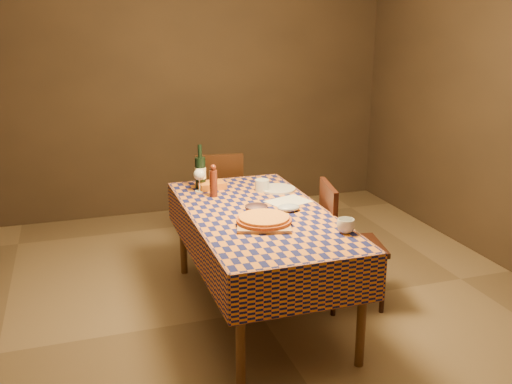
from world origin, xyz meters
TOP-DOWN VIEW (x-y plane):
  - room at (0.00, 0.00)m, footprint 5.00×5.10m
  - dining_table at (0.00, 0.00)m, footprint 0.94×1.84m
  - cutting_board at (-0.05, -0.25)m, footprint 0.43×0.43m
  - pizza at (-0.05, -0.25)m, footprint 0.47×0.47m
  - pepper_mill at (-0.20, 0.45)m, footprint 0.07×0.07m
  - bowl at (-0.02, -0.01)m, footprint 0.19×0.19m
  - wine_glass at (-0.28, 0.61)m, footprint 0.09×0.09m
  - wine_bottle at (-0.25, 0.70)m, footprint 0.10×0.10m
  - deli_tub at (0.19, 0.47)m, footprint 0.14×0.14m
  - takeout_container at (-0.17, 0.65)m, footprint 0.22×0.16m
  - white_plate at (0.31, 0.46)m, footprint 0.37×0.37m
  - tumbler at (0.39, -0.55)m, footprint 0.15×0.15m
  - flour_patch at (0.28, 0.15)m, footprint 0.35×0.31m
  - flour_bag at (0.21, -0.04)m, footprint 0.19×0.16m
  - chair_far at (0.03, 1.23)m, footprint 0.47×0.47m
  - chair_right at (0.63, -0.06)m, footprint 0.50×0.50m

SIDE VIEW (x-z plane):
  - chair_far at x=0.03m, z-range 0.06..0.99m
  - chair_right at x=0.63m, z-range 0.06..0.99m
  - dining_table at x=0.00m, z-range 0.31..1.08m
  - flour_patch at x=0.28m, z-range 0.77..0.77m
  - white_plate at x=0.31m, z-range 0.77..0.79m
  - cutting_board at x=-0.05m, z-range 0.77..0.79m
  - flour_bag at x=0.21m, z-range 0.77..0.82m
  - bowl at x=-0.02m, z-range 0.77..0.82m
  - takeout_container at x=-0.17m, z-range 0.77..0.82m
  - pizza at x=-0.05m, z-range 0.79..0.83m
  - tumbler at x=0.39m, z-range 0.77..0.86m
  - deli_tub at x=0.19m, z-range 0.77..0.86m
  - pepper_mill at x=-0.20m, z-range 0.76..1.01m
  - wine_glass at x=-0.28m, z-range 0.81..0.99m
  - wine_bottle at x=-0.25m, z-range 0.73..1.07m
  - room at x=0.00m, z-range 0.00..2.70m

